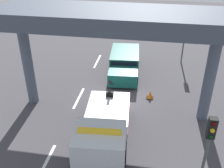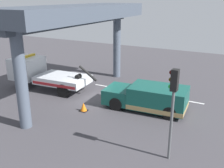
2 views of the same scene
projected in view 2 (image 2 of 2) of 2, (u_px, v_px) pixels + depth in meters
The scene contains 9 objects.
ground_plane at pixel (92, 98), 18.63m from camera, with size 60.00×40.00×0.10m, color #423F44.
lane_stripe_west at pixel (185, 100), 18.04m from camera, with size 2.60×0.16×0.01m, color silver.
lane_stripe_mid at pixel (109, 87), 20.76m from camera, with size 2.60×0.16×0.01m, color silver.
lane_stripe_east at pixel (51, 76), 23.47m from camera, with size 2.60×0.16×0.01m, color silver.
tow_truck_white at pixel (42, 73), 20.24m from camera, with size 7.32×2.83×2.46m.
towed_van_green at pixel (149, 98), 16.42m from camera, with size 5.35×2.56×1.58m.
overpass_structure at pixel (79, 17), 17.21m from camera, with size 3.60×12.88×6.32m.
traffic_light_near at pixel (173, 95), 10.67m from camera, with size 0.39×0.32×4.12m.
traffic_cone_orange at pixel (84, 107), 16.33m from camera, with size 0.47×0.47×0.56m.
Camera 2 is at (-9.53, 14.54, 6.87)m, focal length 41.73 mm.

